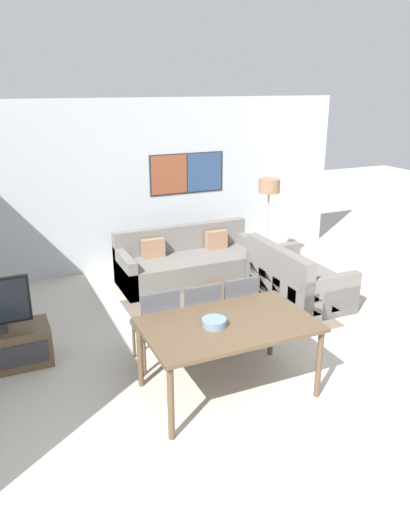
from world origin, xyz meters
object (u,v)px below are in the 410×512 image
coffee_table (227,296)px  dining_table (228,329)px  sofa_side (294,282)px  dining_chair_centre (199,315)px  floor_lamp (269,193)px  sofa_main (188,263)px  dining_chair_left (157,322)px  dining_chair_right (236,308)px  fruit_bowl (214,322)px

coffee_table → dining_table: dining_table is taller
dining_table → sofa_side: bearing=41.1°
dining_chair_centre → floor_lamp: bearing=45.0°
sofa_main → sofa_side: 1.76m
dining_chair_left → dining_chair_right: same height
dining_chair_left → dining_chair_right: bearing=-0.8°
dining_table → fruit_bowl: size_ratio=6.93×
sofa_main → dining_chair_right: 2.33m
dining_table → floor_lamp: floor_lamp is taller
floor_lamp → coffee_table: bearing=-137.1°
dining_chair_right → fruit_bowl: 1.04m
coffee_table → dining_chair_right: bearing=-110.0°
dining_chair_left → fruit_bowl: dining_chair_left is taller
coffee_table → fruit_bowl: bearing=-120.3°
floor_lamp → dining_chair_left: bearing=-140.9°
dining_chair_right → dining_table: bearing=-122.9°
sofa_main → dining_table: bearing=-105.0°
sofa_main → floor_lamp: 1.75m
dining_chair_centre → fruit_bowl: dining_chair_centre is taller
dining_chair_left → dining_chair_right: size_ratio=1.00×
dining_table → floor_lamp: (2.21, 2.95, 0.61)m
fruit_bowl → dining_table: bearing=3.1°
dining_table → dining_chair_centre: (-0.00, 0.74, -0.18)m
sofa_main → coffee_table: size_ratio=2.59×
coffee_table → dining_chair_left: (-1.30, -0.89, 0.27)m
dining_chair_left → dining_chair_centre: bearing=-2.6°
dining_chair_left → dining_chair_right: (0.97, -0.01, 0.00)m
sofa_side → dining_chair_centre: dining_chair_centre is taller
dining_table → fruit_bowl: bearing=-176.9°
coffee_table → sofa_side: bearing=1.3°
dining_chair_left → fruit_bowl: 0.89m
sofa_side → dining_chair_centre: 2.16m
sofa_side → coffee_table: sofa_side is taller
dining_chair_centre → fruit_bowl: bearing=-102.1°
dining_table → dining_chair_right: size_ratio=1.80×
sofa_main → dining_chair_centre: 2.45m
coffee_table → dining_chair_left: size_ratio=0.93×
dining_chair_right → floor_lamp: (1.73, 2.21, 0.79)m
sofa_side → dining_table: (-1.93, -1.68, 0.43)m
dining_table → floor_lamp: 3.74m
fruit_bowl → floor_lamp: floor_lamp is taller
dining_chair_left → fruit_bowl: (0.32, -0.77, 0.29)m
dining_table → fruit_bowl: fruit_bowl is taller
coffee_table → fruit_bowl: fruit_bowl is taller
coffee_table → dining_table: size_ratio=0.52×
coffee_table → dining_table: (-0.81, -1.65, 0.45)m
sofa_side → dining_table: size_ratio=0.93×
sofa_side → dining_chair_left: size_ratio=1.68×
coffee_table → dining_table: 1.90m
sofa_main → sofa_side: same height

